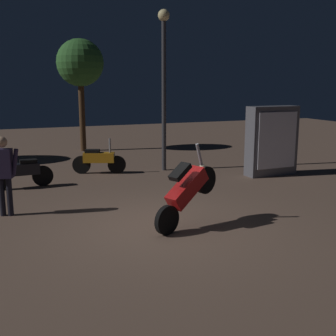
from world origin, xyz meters
TOP-DOWN VIEW (x-y plane):
  - ground_plane at (0.00, 0.00)m, footprint 40.00×40.00m
  - motorcycle_red_foreground at (0.49, -0.24)m, footprint 1.56×0.77m
  - motorcycle_black_parked_left at (-2.35, 4.29)m, footprint 1.66×0.35m
  - motorcycle_orange_parked_right at (-0.02, 5.33)m, footprint 1.59×0.69m
  - person_rider_beside at (-2.77, 1.85)m, footprint 0.66×0.34m
  - streetlamp_near at (2.05, 5.08)m, footprint 0.36×0.36m
  - tree_center_bg at (0.34, 10.01)m, footprint 1.89×1.89m
  - kiosk_billboard at (4.85, 3.21)m, footprint 1.61×0.58m

SIDE VIEW (x-z plane):
  - ground_plane at x=0.00m, z-range 0.00..0.00m
  - motorcycle_black_parked_left at x=-2.35m, z-range -0.12..0.99m
  - motorcycle_orange_parked_right at x=-0.02m, z-range -0.12..0.99m
  - motorcycle_red_foreground at x=0.49m, z-range -0.07..1.56m
  - person_rider_beside at x=-2.77m, z-range 0.17..1.86m
  - kiosk_billboard at x=4.85m, z-range 0.00..2.10m
  - streetlamp_near at x=2.05m, z-range 0.67..5.64m
  - tree_center_bg at x=0.34m, z-range 1.26..5.78m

